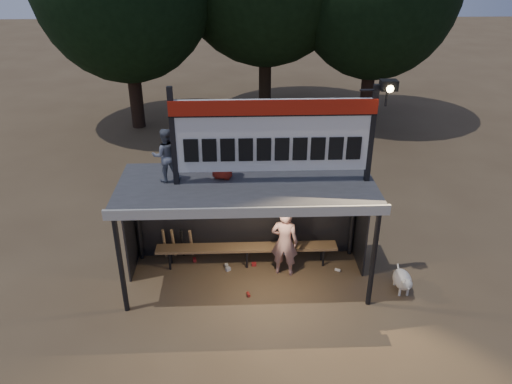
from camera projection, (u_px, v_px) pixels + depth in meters
ground at (247, 279)px, 10.74m from camera, size 80.00×80.00×0.00m
player at (284, 242)px, 10.59m from camera, size 0.65×0.50×1.59m
child_a at (166, 155)px, 9.52m from camera, size 0.59×0.51×1.07m
child_b at (222, 152)px, 9.62m from camera, size 0.61×0.48×1.10m
dugout_shelter at (246, 198)px, 10.12m from camera, size 5.10×2.08×2.32m
scoreboard_assembly at (276, 133)px, 9.24m from camera, size 4.10×0.27×1.99m
bench at (247, 248)px, 11.03m from camera, size 4.00×0.35×0.48m
dog at (403, 280)px, 10.25m from camera, size 0.36×0.81×0.49m
bats at (178, 243)px, 11.22m from camera, size 0.67×0.35×0.84m
litter at (252, 268)px, 11.05m from camera, size 3.29×1.57×0.08m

